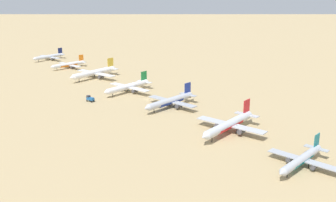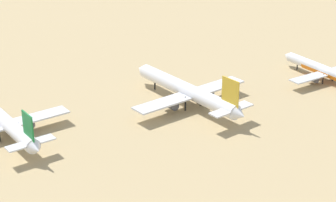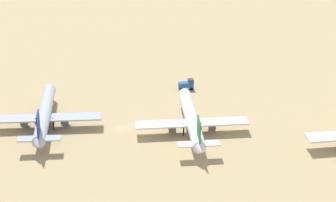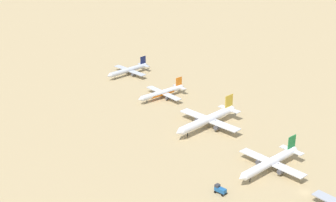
# 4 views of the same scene
# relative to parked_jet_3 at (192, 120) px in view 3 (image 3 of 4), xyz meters

# --- Properties ---
(ground_plane) EXTENTS (2106.34, 2106.34, 0.00)m
(ground_plane) POSITION_rel_parked_jet_3_xyz_m (2.14, 22.12, -4.25)
(ground_plane) COLOR tan
(parked_jet_3) EXTENTS (43.81, 35.68, 12.63)m
(parked_jet_3) POSITION_rel_parked_jet_3_xyz_m (0.00, 0.00, 0.00)
(parked_jet_3) COLOR white
(parked_jet_3) RESTS_ON ground
(parked_jet_4) EXTENTS (44.51, 36.19, 12.83)m
(parked_jet_4) POSITION_rel_parked_jet_3_xyz_m (3.46, 46.44, 0.02)
(parked_jet_4) COLOR #B2B7C1
(parked_jet_4) RESTS_ON ground
(service_truck) EXTENTS (3.56, 5.54, 3.90)m
(service_truck) POSITION_rel_parked_jet_3_xyz_m (32.18, 0.71, -2.17)
(service_truck) COLOR #1E5999
(service_truck) RESTS_ON ground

